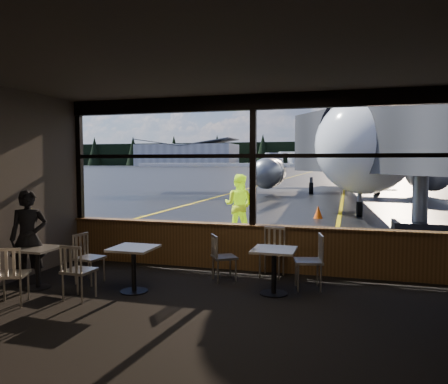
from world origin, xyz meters
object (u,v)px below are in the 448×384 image
at_px(chair_mid_w, 90,259).
at_px(cone_nose, 318,212).
at_px(cafe_table_mid, 134,270).
at_px(passenger, 29,238).
at_px(ground_crew, 239,205).
at_px(chair_near_e, 308,262).
at_px(cafe_table_left, 38,268).
at_px(chair_left_s, 12,275).
at_px(chair_near_w, 224,258).
at_px(jet_bridge, 412,151).
at_px(cafe_table_near, 274,272).
at_px(chair_near_n, 272,253).
at_px(chair_mid_s, 79,271).
at_px(cone_wing, 238,191).
at_px(airliner, 346,116).

xyz_separation_m(chair_mid_w, cone_nose, (3.33, 10.31, -0.21)).
height_order(cafe_table_mid, passenger, passenger).
relative_size(cafe_table_mid, ground_crew, 0.42).
bearing_deg(passenger, chair_near_e, -19.43).
xyz_separation_m(cafe_table_left, chair_left_s, (0.22, -0.83, 0.11)).
distance_m(chair_near_w, chair_left_s, 3.51).
bearing_deg(jet_bridge, cafe_table_mid, -124.74).
height_order(jet_bridge, cafe_table_left, jet_bridge).
distance_m(jet_bridge, ground_crew, 5.36).
xyz_separation_m(chair_near_e, cone_nose, (-0.48, 9.62, -0.24)).
xyz_separation_m(cafe_table_near, cafe_table_mid, (-2.27, -0.52, 0.00)).
relative_size(cafe_table_left, ground_crew, 0.39).
distance_m(chair_near_e, chair_near_n, 0.97).
distance_m(chair_near_w, ground_crew, 5.00).
bearing_deg(chair_left_s, chair_mid_s, 7.71).
bearing_deg(cafe_table_mid, cone_wing, 99.65).
distance_m(cafe_table_mid, chair_mid_w, 1.05).
bearing_deg(cafe_table_mid, chair_mid_s, -137.67).
height_order(chair_near_n, cone_wing, chair_near_n).
xyz_separation_m(chair_mid_s, chair_mid_w, (-0.37, 0.86, -0.00)).
height_order(cafe_table_near, cone_wing, cafe_table_near).
bearing_deg(chair_mid_w, chair_mid_s, 30.21).
distance_m(cafe_table_near, cone_wing, 22.35).
xyz_separation_m(chair_near_w, chair_left_s, (-2.74, -2.18, 0.03)).
distance_m(cafe_table_near, chair_mid_w, 3.30).
bearing_deg(chair_near_w, chair_left_s, -84.22).
relative_size(jet_bridge, cone_wing, 25.77).
height_order(cafe_table_mid, chair_near_e, chair_near_e).
height_order(cafe_table_near, chair_mid_w, chair_mid_w).
bearing_deg(ground_crew, chair_left_s, 80.45).
relative_size(jet_bridge, cafe_table_mid, 14.98).
height_order(airliner, ground_crew, airliner).
height_order(chair_mid_s, chair_mid_w, chair_mid_s).
bearing_deg(cone_wing, chair_near_e, -72.78).
xyz_separation_m(cafe_table_near, chair_near_e, (0.52, 0.44, 0.10)).
xyz_separation_m(airliner, cafe_table_left, (-4.85, -23.21, -4.77)).
height_order(airliner, chair_mid_s, airliner).
xyz_separation_m(airliner, chair_near_e, (-0.37, -21.99, -4.64)).
height_order(cafe_table_left, chair_mid_w, chair_mid_w).
distance_m(cafe_table_left, chair_near_w, 3.25).
bearing_deg(passenger, chair_near_n, -9.04).
height_order(chair_mid_w, ground_crew, ground_crew).
relative_size(cafe_table_mid, chair_mid_s, 0.85).
xyz_separation_m(cafe_table_left, cone_nose, (4.01, 10.84, -0.11)).
relative_size(chair_mid_s, cone_wing, 2.03).
xyz_separation_m(cafe_table_mid, chair_left_s, (-1.48, -1.09, 0.08)).
bearing_deg(cafe_table_left, chair_near_e, 15.19).
xyz_separation_m(chair_mid_s, cone_nose, (2.96, 11.16, -0.21)).
xyz_separation_m(chair_mid_s, chair_left_s, (-0.84, -0.50, 0.01)).
distance_m(jet_bridge, chair_left_s, 11.07).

